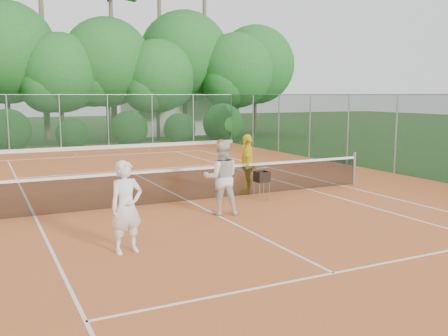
# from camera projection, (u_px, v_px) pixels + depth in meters

# --- Properties ---
(ground) EXTENTS (120.00, 120.00, 0.00)m
(ground) POSITION_uv_depth(u_px,v_px,m) (189.00, 202.00, 14.10)
(ground) COLOR #1E4017
(ground) RESTS_ON ground
(clay_court) EXTENTS (18.00, 36.00, 0.02)m
(clay_court) POSITION_uv_depth(u_px,v_px,m) (189.00, 202.00, 14.10)
(clay_court) COLOR #BE602C
(clay_court) RESTS_ON ground
(club_building) EXTENTS (8.00, 5.00, 3.00)m
(club_building) POSITION_uv_depth(u_px,v_px,m) (179.00, 114.00, 39.11)
(club_building) COLOR beige
(club_building) RESTS_ON ground
(tennis_net) EXTENTS (11.97, 0.10, 1.10)m
(tennis_net) POSITION_uv_depth(u_px,v_px,m) (189.00, 184.00, 14.02)
(tennis_net) COLOR gray
(tennis_net) RESTS_ON clay_court
(player_white) EXTENTS (0.70, 0.51, 1.77)m
(player_white) POSITION_uv_depth(u_px,v_px,m) (126.00, 207.00, 9.41)
(player_white) COLOR white
(player_white) RESTS_ON clay_court
(player_center_grp) EXTENTS (1.08, 0.95, 1.89)m
(player_center_grp) POSITION_uv_depth(u_px,v_px,m) (221.00, 178.00, 12.46)
(player_center_grp) COLOR silver
(player_center_grp) RESTS_ON clay_court
(player_yellow) EXTENTS (0.91, 1.15, 1.82)m
(player_yellow) POSITION_uv_depth(u_px,v_px,m) (247.00, 164.00, 15.07)
(player_yellow) COLOR yellow
(player_yellow) RESTS_ON clay_court
(ball_hopper) EXTENTS (0.36, 0.36, 0.82)m
(ball_hopper) POSITION_uv_depth(u_px,v_px,m) (262.00, 177.00, 14.25)
(ball_hopper) COLOR gray
(ball_hopper) RESTS_ON clay_court
(stray_ball_a) EXTENTS (0.07, 0.07, 0.07)m
(stray_ball_a) POSITION_uv_depth(u_px,v_px,m) (76.00, 154.00, 25.00)
(stray_ball_a) COLOR #D2E134
(stray_ball_a) RESTS_ON clay_court
(stray_ball_b) EXTENTS (0.07, 0.07, 0.07)m
(stray_ball_b) POSITION_uv_depth(u_px,v_px,m) (149.00, 150.00, 27.15)
(stray_ball_b) COLOR #D2ED37
(stray_ball_b) RESTS_ON clay_court
(stray_ball_c) EXTENTS (0.07, 0.07, 0.07)m
(stray_ball_c) POSITION_uv_depth(u_px,v_px,m) (167.00, 160.00, 22.72)
(stray_ball_c) COLOR #BBD030
(stray_ball_c) RESTS_ON clay_court
(court_markings) EXTENTS (11.03, 23.83, 0.01)m
(court_markings) POSITION_uv_depth(u_px,v_px,m) (189.00, 201.00, 14.09)
(court_markings) COLOR white
(court_markings) RESTS_ON clay_court
(fence_back) EXTENTS (18.07, 0.07, 3.00)m
(fence_back) POSITION_uv_depth(u_px,v_px,m) (85.00, 122.00, 27.19)
(fence_back) COLOR #19381E
(fence_back) RESTS_ON clay_court
(tropical_treeline) EXTENTS (32.10, 8.49, 15.03)m
(tropical_treeline) POSITION_uv_depth(u_px,v_px,m) (89.00, 62.00, 31.92)
(tropical_treeline) COLOR brown
(tropical_treeline) RESTS_ON ground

